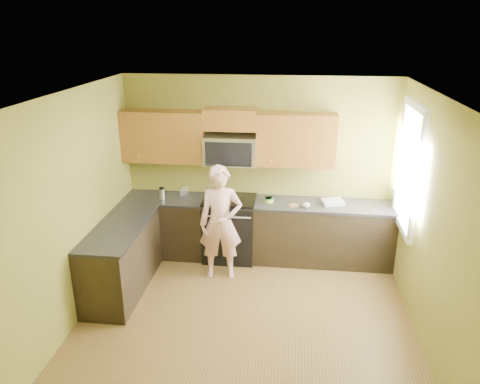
# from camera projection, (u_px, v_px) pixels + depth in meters

# --- Properties ---
(floor) EXTENTS (4.00, 4.00, 0.00)m
(floor) POSITION_uv_depth(u_px,v_px,m) (244.00, 324.00, 5.57)
(floor) COLOR brown
(floor) RESTS_ON ground
(ceiling) EXTENTS (4.00, 4.00, 0.00)m
(ceiling) POSITION_uv_depth(u_px,v_px,m) (245.00, 96.00, 4.64)
(ceiling) COLOR white
(ceiling) RESTS_ON ground
(wall_back) EXTENTS (4.00, 0.00, 4.00)m
(wall_back) POSITION_uv_depth(u_px,v_px,m) (259.00, 167.00, 6.97)
(wall_back) COLOR olive
(wall_back) RESTS_ON ground
(wall_front) EXTENTS (4.00, 0.00, 4.00)m
(wall_front) POSITION_uv_depth(u_px,v_px,m) (214.00, 335.00, 3.24)
(wall_front) COLOR olive
(wall_front) RESTS_ON ground
(wall_left) EXTENTS (0.00, 4.00, 4.00)m
(wall_left) POSITION_uv_depth(u_px,v_px,m) (71.00, 212.00, 5.32)
(wall_left) COLOR olive
(wall_left) RESTS_ON ground
(wall_right) EXTENTS (0.00, 4.00, 4.00)m
(wall_right) POSITION_uv_depth(u_px,v_px,m) (433.00, 229.00, 4.88)
(wall_right) COLOR olive
(wall_right) RESTS_ON ground
(cabinet_back_run) EXTENTS (4.00, 0.60, 0.88)m
(cabinet_back_run) POSITION_uv_depth(u_px,v_px,m) (256.00, 231.00, 7.00)
(cabinet_back_run) COLOR black
(cabinet_back_run) RESTS_ON floor
(cabinet_left_run) EXTENTS (0.60, 1.60, 0.88)m
(cabinet_left_run) POSITION_uv_depth(u_px,v_px,m) (122.00, 259.00, 6.16)
(cabinet_left_run) COLOR black
(cabinet_left_run) RESTS_ON floor
(countertop_back) EXTENTS (4.00, 0.62, 0.04)m
(countertop_back) POSITION_uv_depth(u_px,v_px,m) (257.00, 203.00, 6.83)
(countertop_back) COLOR black
(countertop_back) RESTS_ON cabinet_back_run
(countertop_left) EXTENTS (0.62, 1.60, 0.04)m
(countertop_left) POSITION_uv_depth(u_px,v_px,m) (119.00, 228.00, 6.00)
(countertop_left) COLOR black
(countertop_left) RESTS_ON cabinet_left_run
(stove) EXTENTS (0.76, 0.65, 0.95)m
(stove) POSITION_uv_depth(u_px,v_px,m) (230.00, 228.00, 7.01)
(stove) COLOR black
(stove) RESTS_ON floor
(microwave) EXTENTS (0.76, 0.40, 0.42)m
(microwave) POSITION_uv_depth(u_px,v_px,m) (230.00, 164.00, 6.79)
(microwave) COLOR silver
(microwave) RESTS_ON wall_back
(upper_cab_left) EXTENTS (1.22, 0.33, 0.75)m
(upper_cab_left) POSITION_uv_depth(u_px,v_px,m) (165.00, 161.00, 6.93)
(upper_cab_left) COLOR brown
(upper_cab_left) RESTS_ON wall_back
(upper_cab_right) EXTENTS (1.12, 0.33, 0.75)m
(upper_cab_right) POSITION_uv_depth(u_px,v_px,m) (295.00, 165.00, 6.72)
(upper_cab_right) COLOR brown
(upper_cab_right) RESTS_ON wall_back
(upper_cab_over_mw) EXTENTS (0.76, 0.33, 0.30)m
(upper_cab_over_mw) POSITION_uv_depth(u_px,v_px,m) (230.00, 119.00, 6.60)
(upper_cab_over_mw) COLOR brown
(upper_cab_over_mw) RESTS_ON wall_back
(window) EXTENTS (0.06, 1.06, 1.66)m
(window) POSITION_uv_depth(u_px,v_px,m) (409.00, 168.00, 5.90)
(window) COLOR white
(window) RESTS_ON wall_right
(woman) EXTENTS (0.64, 0.46, 1.62)m
(woman) POSITION_uv_depth(u_px,v_px,m) (221.00, 223.00, 6.37)
(woman) COLOR #E78073
(woman) RESTS_ON floor
(frying_pan) EXTENTS (0.32, 0.46, 0.06)m
(frying_pan) POSITION_uv_depth(u_px,v_px,m) (219.00, 205.00, 6.62)
(frying_pan) COLOR black
(frying_pan) RESTS_ON stove
(butter_tub) EXTENTS (0.13, 0.13, 0.09)m
(butter_tub) POSITION_uv_depth(u_px,v_px,m) (269.00, 202.00, 6.79)
(butter_tub) COLOR #E6F440
(butter_tub) RESTS_ON countertop_back
(toast_slice) EXTENTS (0.14, 0.14, 0.01)m
(toast_slice) POSITION_uv_depth(u_px,v_px,m) (294.00, 205.00, 6.66)
(toast_slice) COLOR #B27F47
(toast_slice) RESTS_ON countertop_back
(napkin_a) EXTENTS (0.12, 0.13, 0.06)m
(napkin_a) POSITION_uv_depth(u_px,v_px,m) (236.00, 201.00, 6.77)
(napkin_a) COLOR silver
(napkin_a) RESTS_ON countertop_back
(napkin_b) EXTENTS (0.12, 0.13, 0.07)m
(napkin_b) POSITION_uv_depth(u_px,v_px,m) (306.00, 205.00, 6.60)
(napkin_b) COLOR silver
(napkin_b) RESTS_ON countertop_back
(dish_towel) EXTENTS (0.35, 0.31, 0.05)m
(dish_towel) POSITION_uv_depth(u_px,v_px,m) (333.00, 202.00, 6.74)
(dish_towel) COLOR white
(dish_towel) RESTS_ON countertop_back
(travel_mug) EXTENTS (0.10, 0.10, 0.18)m
(travel_mug) POSITION_uv_depth(u_px,v_px,m) (162.00, 199.00, 6.92)
(travel_mug) COLOR silver
(travel_mug) RESTS_ON countertop_back
(glass_b) EXTENTS (0.07, 0.07, 0.12)m
(glass_b) POSITION_uv_depth(u_px,v_px,m) (182.00, 191.00, 7.05)
(glass_b) COLOR silver
(glass_b) RESTS_ON countertop_back
(glass_c) EXTENTS (0.08, 0.08, 0.12)m
(glass_c) POSITION_uv_depth(u_px,v_px,m) (186.00, 190.00, 7.09)
(glass_c) COLOR silver
(glass_c) RESTS_ON countertop_back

